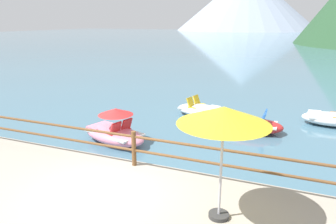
{
  "coord_description": "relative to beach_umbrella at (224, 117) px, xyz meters",
  "views": [
    {
      "loc": [
        3.73,
        -5.28,
        4.1
      ],
      "look_at": [
        -0.43,
        5.0,
        0.9
      ],
      "focal_mm": 34.02,
      "sensor_mm": 36.0,
      "label": 1
    }
  ],
  "objects": [
    {
      "name": "beach_umbrella",
      "position": [
        0.0,
        0.0,
        0.0
      ],
      "size": [
        1.7,
        1.7,
        2.24
      ],
      "color": "#B2B2B7",
      "rests_on": "promenade_dock"
    },
    {
      "name": "ground_plane",
      "position": [
        -2.62,
        39.9,
        -2.45
      ],
      "size": [
        200.0,
        200.0,
        0.0
      ],
      "primitive_type": "plane",
      "color": "#477084"
    },
    {
      "name": "pedal_boat_2",
      "position": [
        -0.18,
        6.48,
        -2.17
      ],
      "size": [
        2.2,
        1.23,
        0.85
      ],
      "color": "red",
      "rests_on": "ground"
    },
    {
      "name": "pedal_boat_0",
      "position": [
        -2.71,
        7.9,
        -2.2
      ],
      "size": [
        2.4,
        1.8,
        0.81
      ],
      "color": "white",
      "rests_on": "ground"
    },
    {
      "name": "pedal_boat_3",
      "position": [
        2.64,
        8.52,
        -2.18
      ],
      "size": [
        2.31,
        1.33,
        0.84
      ],
      "color": "white",
      "rests_on": "ground"
    },
    {
      "name": "pedal_boat_4",
      "position": [
        -4.53,
        3.56,
        -2.04
      ],
      "size": [
        2.85,
        1.95,
        1.25
      ],
      "color": "pink",
      "rests_on": "ground"
    },
    {
      "name": "distant_peak",
      "position": [
        -21.32,
        139.26,
        9.67
      ],
      "size": [
        58.83,
        58.83,
        24.24
      ],
      "primitive_type": "cone",
      "color": "#93A3B7",
      "rests_on": "ground"
    },
    {
      "name": "dock_railing",
      "position": [
        -2.62,
        1.45,
        -1.46
      ],
      "size": [
        23.92,
        0.12,
        0.95
      ],
      "color": "brown",
      "rests_on": "promenade_dock"
    }
  ]
}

